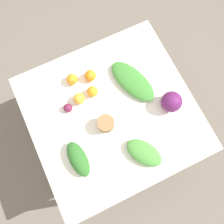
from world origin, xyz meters
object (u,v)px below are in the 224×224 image
greens_bunch_dandelion (78,159)px  greens_bunch_chard (144,153)px  orange_1 (92,92)px  orange_2 (79,99)px  greens_bunch_kale (133,81)px  paper_bag (106,124)px  beet_root (68,108)px  orange_0 (72,79)px  cabbage_purple (171,102)px  orange_3 (90,76)px

greens_bunch_dandelion → greens_bunch_chard: size_ratio=0.97×
orange_1 → orange_2: bearing=-175.4°
greens_bunch_kale → orange_2: bearing=173.9°
paper_bag → greens_bunch_dandelion: size_ratio=0.47×
paper_bag → greens_bunch_chard: bearing=-63.0°
paper_bag → greens_bunch_kale: (0.30, 0.20, -0.01)m
beet_root → orange_1: bearing=9.4°
paper_bag → orange_0: size_ratio=1.46×
cabbage_purple → greens_bunch_kale: 0.30m
paper_bag → cabbage_purple: bearing=-7.3°
cabbage_purple → greens_bunch_chard: cabbage_purple is taller
paper_bag → greens_bunch_kale: paper_bag is taller
orange_2 → greens_bunch_dandelion: bearing=-114.3°
greens_bunch_chard → orange_0: size_ratio=3.21×
orange_2 → orange_0: bearing=85.7°
greens_bunch_chard → orange_2: size_ratio=3.19×
cabbage_purple → orange_0: (-0.54, 0.45, -0.03)m
greens_bunch_chard → orange_3: 0.64m
paper_bag → orange_0: paper_bag is taller
greens_bunch_kale → orange_3: size_ratio=4.70×
paper_bag → greens_bunch_dandelion: paper_bag is taller
greens_bunch_dandelion → beet_root: bearing=78.4°
orange_0 → orange_2: size_ratio=0.99×
orange_0 → orange_1: bearing=-57.5°
cabbage_purple → orange_3: size_ratio=1.75×
greens_bunch_dandelion → orange_1: bearing=54.5°
paper_bag → orange_2: paper_bag is taller
cabbage_purple → greens_bunch_chard: size_ratio=0.57×
beet_root → orange_1: size_ratio=0.82×
greens_bunch_kale → greens_bunch_dandelion: bearing=-149.5°
greens_bunch_chard → orange_0: (-0.22, 0.67, 0.00)m
cabbage_purple → orange_3: (-0.41, 0.42, -0.03)m
orange_2 → orange_3: bearing=41.3°
cabbage_purple → orange_1: bearing=145.6°
orange_0 → orange_3: bearing=-13.8°
greens_bunch_dandelion → greens_bunch_kale: 0.65m
greens_bunch_chard → orange_1: bearing=103.9°
greens_bunch_dandelion → orange_0: 0.55m
paper_bag → orange_3: paper_bag is taller
paper_bag → greens_bunch_chard: 0.31m
greens_bunch_chard → orange_1: orange_1 is taller
greens_bunch_kale → orange_3: orange_3 is taller
greens_bunch_chard → greens_bunch_kale: size_ratio=0.65×
cabbage_purple → paper_bag: cabbage_purple is taller
paper_bag → greens_bunch_kale: 0.36m
orange_0 → beet_root: bearing=-121.3°
orange_1 → orange_2: orange_2 is taller
greens_bunch_chard → greens_bunch_kale: (0.16, 0.47, -0.00)m
cabbage_purple → beet_root: (-0.64, 0.27, -0.04)m
cabbage_purple → beet_root: bearing=157.1°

